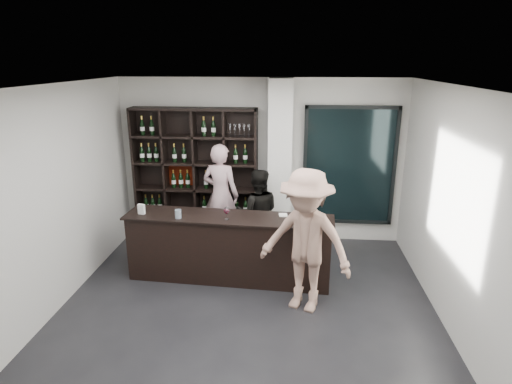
# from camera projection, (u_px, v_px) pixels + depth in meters

# --- Properties ---
(floor) EXTENTS (5.00, 5.50, 0.01)m
(floor) POSITION_uv_depth(u_px,v_px,m) (245.00, 322.00, 5.44)
(floor) COLOR black
(floor) RESTS_ON ground
(wine_shelf) EXTENTS (2.20, 0.35, 2.40)m
(wine_shelf) POSITION_uv_depth(u_px,v_px,m) (196.00, 176.00, 7.61)
(wine_shelf) COLOR black
(wine_shelf) RESTS_ON floor
(structural_column) EXTENTS (0.40, 0.40, 2.90)m
(structural_column) POSITION_uv_depth(u_px,v_px,m) (280.00, 165.00, 7.33)
(structural_column) COLOR silver
(structural_column) RESTS_ON floor
(glass_panel) EXTENTS (1.60, 0.08, 2.10)m
(glass_panel) POSITION_uv_depth(u_px,v_px,m) (349.00, 166.00, 7.46)
(glass_panel) COLOR black
(glass_panel) RESTS_ON floor
(tasting_counter) EXTENTS (3.06, 0.64, 1.00)m
(tasting_counter) POSITION_uv_depth(u_px,v_px,m) (229.00, 248.00, 6.36)
(tasting_counter) COLOR black
(tasting_counter) RESTS_ON floor
(taster_pink) EXTENTS (0.76, 0.60, 1.82)m
(taster_pink) POSITION_uv_depth(u_px,v_px,m) (221.00, 195.00, 7.51)
(taster_pink) COLOR beige
(taster_pink) RESTS_ON floor
(taster_black) EXTENTS (0.78, 0.63, 1.50)m
(taster_black) POSITION_uv_depth(u_px,v_px,m) (258.00, 213.00, 7.08)
(taster_black) COLOR black
(taster_black) RESTS_ON floor
(customer) EXTENTS (1.42, 1.14, 1.91)m
(customer) POSITION_uv_depth(u_px,v_px,m) (306.00, 242.00, 5.47)
(customer) COLOR #A77E6C
(customer) RESTS_ON floor
(wine_glass) EXTENTS (0.10, 0.10, 0.21)m
(wine_glass) POSITION_uv_depth(u_px,v_px,m) (227.00, 212.00, 6.07)
(wine_glass) COLOR white
(wine_glass) RESTS_ON tasting_counter
(spit_cup) EXTENTS (0.11, 0.11, 0.12)m
(spit_cup) POSITION_uv_depth(u_px,v_px,m) (178.00, 214.00, 6.13)
(spit_cup) COLOR silver
(spit_cup) RESTS_ON tasting_counter
(napkin_stack) EXTENTS (0.13, 0.13, 0.02)m
(napkin_stack) POSITION_uv_depth(u_px,v_px,m) (283.00, 215.00, 6.24)
(napkin_stack) COLOR white
(napkin_stack) RESTS_ON tasting_counter
(card_stand) EXTENTS (0.11, 0.07, 0.15)m
(card_stand) POSITION_uv_depth(u_px,v_px,m) (141.00, 209.00, 6.29)
(card_stand) COLOR white
(card_stand) RESTS_ON tasting_counter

